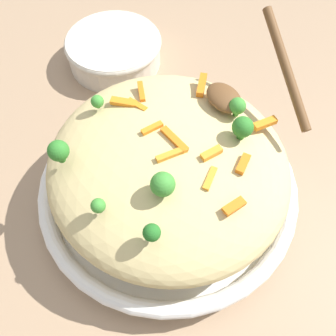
% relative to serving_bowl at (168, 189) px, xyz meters
% --- Properties ---
extents(ground_plane, '(2.40, 2.40, 0.00)m').
position_rel_serving_bowl_xyz_m(ground_plane, '(0.00, 0.00, -0.03)').
color(ground_plane, '#9E7F60').
extents(serving_bowl, '(0.36, 0.36, 0.05)m').
position_rel_serving_bowl_xyz_m(serving_bowl, '(0.00, 0.00, 0.00)').
color(serving_bowl, white).
rests_on(serving_bowl, ground_plane).
extents(pasta_mound, '(0.32, 0.31, 0.09)m').
position_rel_serving_bowl_xyz_m(pasta_mound, '(0.00, 0.00, 0.06)').
color(pasta_mound, '#D1BA7A').
rests_on(pasta_mound, serving_bowl).
extents(carrot_piece_0, '(0.04, 0.01, 0.01)m').
position_rel_serving_bowl_xyz_m(carrot_piece_0, '(0.00, -0.01, 0.11)').
color(carrot_piece_0, orange).
rests_on(carrot_piece_0, pasta_mound).
extents(carrot_piece_1, '(0.01, 0.03, 0.01)m').
position_rel_serving_bowl_xyz_m(carrot_piece_1, '(0.03, 0.01, 0.11)').
color(carrot_piece_1, orange).
rests_on(carrot_piece_1, pasta_mound).
extents(carrot_piece_2, '(0.03, 0.02, 0.01)m').
position_rel_serving_bowl_xyz_m(carrot_piece_2, '(0.10, -0.02, 0.10)').
color(carrot_piece_2, orange).
rests_on(carrot_piece_2, pasta_mound).
extents(carrot_piece_3, '(0.03, 0.03, 0.01)m').
position_rel_serving_bowl_xyz_m(carrot_piece_3, '(0.09, 0.01, 0.10)').
color(carrot_piece_3, orange).
rests_on(carrot_piece_3, pasta_mound).
extents(carrot_piece_4, '(0.03, 0.02, 0.01)m').
position_rel_serving_bowl_xyz_m(carrot_piece_4, '(0.08, -0.00, 0.10)').
color(carrot_piece_4, orange).
rests_on(carrot_piece_4, pasta_mound).
extents(carrot_piece_5, '(0.02, 0.03, 0.01)m').
position_rel_serving_bowl_xyz_m(carrot_piece_5, '(-0.07, -0.06, 0.10)').
color(carrot_piece_5, orange).
rests_on(carrot_piece_5, pasta_mound).
extents(carrot_piece_6, '(0.02, 0.03, 0.01)m').
position_rel_serving_bowl_xyz_m(carrot_piece_6, '(-0.06, -0.02, 0.10)').
color(carrot_piece_6, orange).
rests_on(carrot_piece_6, pasta_mound).
extents(carrot_piece_7, '(0.04, 0.03, 0.01)m').
position_rel_serving_bowl_xyz_m(carrot_piece_7, '(0.06, -0.09, 0.10)').
color(carrot_piece_7, orange).
rests_on(carrot_piece_7, pasta_mound).
extents(carrot_piece_8, '(0.01, 0.03, 0.01)m').
position_rel_serving_bowl_xyz_m(carrot_piece_8, '(-0.03, -0.12, 0.10)').
color(carrot_piece_8, orange).
rests_on(carrot_piece_8, pasta_mound).
extents(carrot_piece_9, '(0.01, 0.03, 0.01)m').
position_rel_serving_bowl_xyz_m(carrot_piece_9, '(-0.04, -0.04, 0.11)').
color(carrot_piece_9, orange).
rests_on(carrot_piece_9, pasta_mound).
extents(carrot_piece_10, '(0.01, 0.03, 0.01)m').
position_rel_serving_bowl_xyz_m(carrot_piece_10, '(-0.11, -0.02, 0.10)').
color(carrot_piece_10, orange).
rests_on(carrot_piece_10, pasta_mound).
extents(carrot_piece_11, '(0.01, 0.04, 0.01)m').
position_rel_serving_bowl_xyz_m(carrot_piece_11, '(-0.02, 0.01, 0.11)').
color(carrot_piece_11, orange).
rests_on(carrot_piece_11, pasta_mound).
extents(broccoli_floret_0, '(0.03, 0.03, 0.03)m').
position_rel_serving_bowl_xyz_m(broccoli_floret_0, '(-0.05, 0.04, 0.12)').
color(broccoli_floret_0, '#377928').
rests_on(broccoli_floret_0, pasta_mound).
extents(broccoli_floret_1, '(0.03, 0.03, 0.03)m').
position_rel_serving_bowl_xyz_m(broccoli_floret_1, '(0.05, 0.12, 0.12)').
color(broccoli_floret_1, '#296820').
rests_on(broccoli_floret_1, pasta_mound).
extents(broccoli_floret_2, '(0.03, 0.03, 0.03)m').
position_rel_serving_bowl_xyz_m(broccoli_floret_2, '(-0.03, -0.08, 0.12)').
color(broccoli_floret_2, '#296820').
rests_on(broccoli_floret_2, pasta_mound).
extents(broccoli_floret_3, '(0.02, 0.02, 0.02)m').
position_rel_serving_bowl_xyz_m(broccoli_floret_3, '(-0.09, 0.08, 0.11)').
color(broccoli_floret_3, '#205B1C').
rests_on(broccoli_floret_3, pasta_mound).
extents(broccoli_floret_4, '(0.02, 0.02, 0.02)m').
position_rel_serving_bowl_xyz_m(broccoli_floret_4, '(0.10, 0.04, 0.11)').
color(broccoli_floret_4, '#377928').
rests_on(broccoli_floret_4, pasta_mound).
extents(broccoli_floret_5, '(0.02, 0.02, 0.02)m').
position_rel_serving_bowl_xyz_m(broccoli_floret_5, '(-0.04, 0.11, 0.11)').
color(broccoli_floret_5, '#377928').
rests_on(broccoli_floret_5, pasta_mound).
extents(broccoli_floret_6, '(0.02, 0.02, 0.03)m').
position_rel_serving_bowl_xyz_m(broccoli_floret_6, '(-0.00, -0.10, 0.12)').
color(broccoli_floret_6, '#377928').
rests_on(broccoli_floret_6, pasta_mound).
extents(serving_spoon, '(0.15, 0.12, 0.08)m').
position_rel_serving_bowl_xyz_m(serving_spoon, '(0.02, -0.13, 0.12)').
color(serving_spoon, brown).
rests_on(serving_spoon, pasta_mound).
extents(companion_bowl, '(0.18, 0.18, 0.05)m').
position_rel_serving_bowl_xyz_m(companion_bowl, '(0.31, -0.07, 0.00)').
color(companion_bowl, beige).
rests_on(companion_bowl, ground_plane).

